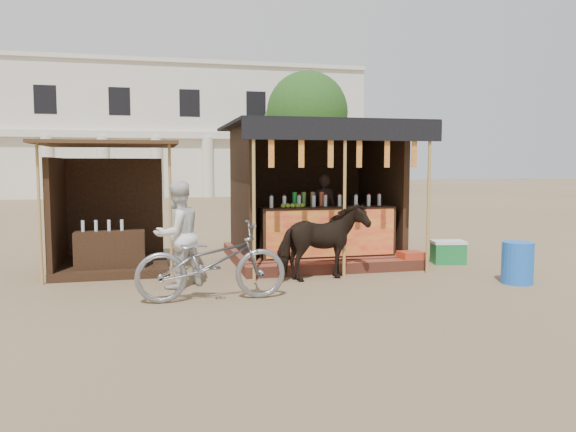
{
  "coord_description": "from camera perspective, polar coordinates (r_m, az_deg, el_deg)",
  "views": [
    {
      "loc": [
        -2.24,
        -7.67,
        1.98
      ],
      "look_at": [
        0.0,
        1.6,
        1.1
      ],
      "focal_mm": 35.0,
      "sensor_mm": 36.0,
      "label": 1
    }
  ],
  "objects": [
    {
      "name": "ground",
      "position": [
        8.24,
        2.64,
        -8.65
      ],
      "size": [
        120.0,
        120.0,
        0.0
      ],
      "primitive_type": "plane",
      "color": "#846B4C",
      "rests_on": "ground"
    },
    {
      "name": "main_stall",
      "position": [
        11.54,
        2.83,
        0.51
      ],
      "size": [
        3.6,
        3.61,
        2.78
      ],
      "color": "brown",
      "rests_on": "ground"
    },
    {
      "name": "secondary_stall",
      "position": [
        11.01,
        -18.34,
        -0.89
      ],
      "size": [
        2.4,
        2.4,
        2.38
      ],
      "color": "#342212",
      "rests_on": "ground"
    },
    {
      "name": "cow",
      "position": [
        9.59,
        3.52,
        -2.67
      ],
      "size": [
        1.68,
        1.04,
        1.31
      ],
      "primitive_type": "imported",
      "rotation": [
        0.0,
        0.0,
        1.8
      ],
      "color": "black",
      "rests_on": "ground"
    },
    {
      "name": "motorbike",
      "position": [
        8.25,
        -7.79,
        -4.62
      ],
      "size": [
        2.18,
        0.76,
        1.14
      ],
      "primitive_type": "imported",
      "rotation": [
        0.0,
        0.0,
        1.57
      ],
      "color": "gray",
      "rests_on": "ground"
    },
    {
      "name": "bystander",
      "position": [
        9.16,
        -11.16,
        -1.86
      ],
      "size": [
        1.05,
        1.0,
        1.72
      ],
      "primitive_type": "imported",
      "rotation": [
        0.0,
        0.0,
        3.71
      ],
      "color": "silver",
      "rests_on": "ground"
    },
    {
      "name": "blue_barrel",
      "position": [
        10.11,
        22.29,
        -4.41
      ],
      "size": [
        0.62,
        0.62,
        0.7
      ],
      "primitive_type": "cylinder",
      "rotation": [
        0.0,
        0.0,
        -0.24
      ],
      "color": "blue",
      "rests_on": "ground"
    },
    {
      "name": "red_crate",
      "position": [
        10.92,
        12.35,
        -4.41
      ],
      "size": [
        0.44,
        0.4,
        0.33
      ],
      "primitive_type": "cube",
      "rotation": [
        0.0,
        0.0,
        0.04
      ],
      "color": "#A4331B",
      "rests_on": "ground"
    },
    {
      "name": "cooler",
      "position": [
        11.69,
        15.96,
        -3.53
      ],
      "size": [
        0.71,
        0.56,
        0.46
      ],
      "color": "#1B7D38",
      "rests_on": "ground"
    },
    {
      "name": "background_building",
      "position": [
        37.67,
        -13.33,
        8.19
      ],
      "size": [
        26.0,
        7.45,
        8.18
      ],
      "color": "silver",
      "rests_on": "ground"
    },
    {
      "name": "tree",
      "position": [
        31.0,
        1.55,
        10.19
      ],
      "size": [
        4.5,
        4.4,
        7.0
      ],
      "color": "#382314",
      "rests_on": "ground"
    }
  ]
}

